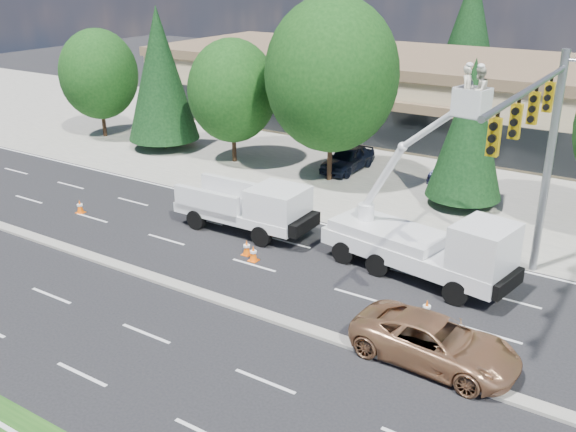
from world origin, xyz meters
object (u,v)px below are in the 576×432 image
Objects in this scene: minivan at (435,342)px; bucket_truck at (429,238)px; signal_mast at (542,140)px; utility_pickup at (250,212)px.

bucket_truck is at bearing 26.88° from minivan.
utility_pickup is (-12.29, -0.96, -5.04)m from signal_mast.
bucket_truck is (8.83, -0.12, 0.79)m from utility_pickup.
minivan is at bearing -27.06° from utility_pickup.
minivan is (11.20, -5.48, -0.28)m from utility_pickup.
bucket_truck reaches higher than minivan.
signal_mast is at bearing 27.15° from bucket_truck.
utility_pickup is at bearing -170.91° from bucket_truck.
signal_mast is 1.56× the size of utility_pickup.
signal_mast is at bearing -6.51° from minivan.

